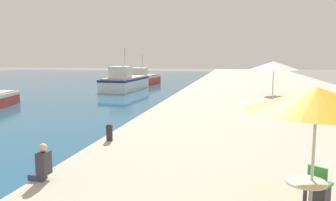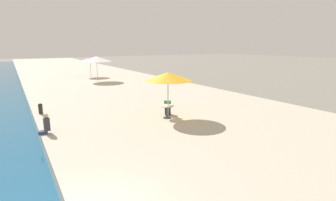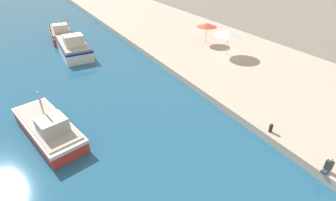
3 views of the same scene
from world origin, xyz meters
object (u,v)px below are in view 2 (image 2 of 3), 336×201
at_px(cafe_umbrella_white, 96,59).
at_px(cafe_umbrella_striped, 90,59).
at_px(person_at_quay, 46,125).
at_px(cafe_table, 167,109).
at_px(cafe_chair_left, 168,109).
at_px(mooring_bollard, 40,108).
at_px(cafe_umbrella_pink, 168,77).

relative_size(cafe_umbrella_white, cafe_umbrella_striped, 1.30).
bearing_deg(person_at_quay, cafe_table, -5.91).
bearing_deg(cafe_chair_left, mooring_bollard, -177.75).
xyz_separation_m(cafe_table, mooring_bollard, (-6.12, 4.80, -0.18)).
distance_m(cafe_umbrella_pink, person_at_quay, 6.73).
height_order(cafe_umbrella_white, cafe_table, cafe_umbrella_white).
distance_m(cafe_umbrella_white, cafe_umbrella_striped, 4.54).
relative_size(cafe_umbrella_pink, cafe_chair_left, 2.98).
bearing_deg(cafe_umbrella_white, cafe_chair_left, -92.38).
height_order(cafe_table, cafe_chair_left, cafe_chair_left).
distance_m(cafe_umbrella_pink, cafe_umbrella_striped, 22.00).
bearing_deg(cafe_chair_left, cafe_umbrella_pink, -84.60).
distance_m(person_at_quay, mooring_bollard, 4.15).
height_order(cafe_umbrella_pink, cafe_umbrella_white, cafe_umbrella_white).
bearing_deg(cafe_umbrella_pink, person_at_quay, 175.01).
xyz_separation_m(cafe_umbrella_white, cafe_table, (-1.12, -17.53, -2.01)).
bearing_deg(person_at_quay, cafe_umbrella_striped, 69.84).
distance_m(cafe_umbrella_white, mooring_bollard, 14.80).
distance_m(cafe_umbrella_pink, mooring_bollard, 8.09).
height_order(cafe_umbrella_white, mooring_bollard, cafe_umbrella_white).
bearing_deg(cafe_umbrella_pink, cafe_umbrella_striped, 86.26).
relative_size(cafe_umbrella_pink, mooring_bollard, 4.15).
height_order(cafe_umbrella_striped, cafe_chair_left, cafe_umbrella_striped).
distance_m(cafe_umbrella_striped, person_at_quay, 22.87).
bearing_deg(cafe_umbrella_striped, mooring_bollard, -114.02).
relative_size(cafe_umbrella_white, cafe_chair_left, 3.68).
distance_m(cafe_umbrella_pink, cafe_table, 1.85).
height_order(cafe_umbrella_striped, person_at_quay, cafe_umbrella_striped).
distance_m(cafe_umbrella_striped, cafe_chair_left, 21.57).
bearing_deg(mooring_bollard, cafe_umbrella_white, 60.37).
xyz_separation_m(cafe_umbrella_striped, person_at_quay, (-7.86, -21.39, -1.88)).
bearing_deg(mooring_bollard, person_at_quay, -92.34).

